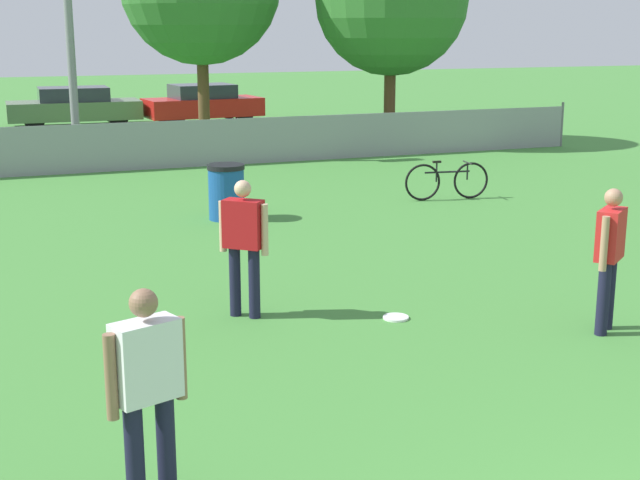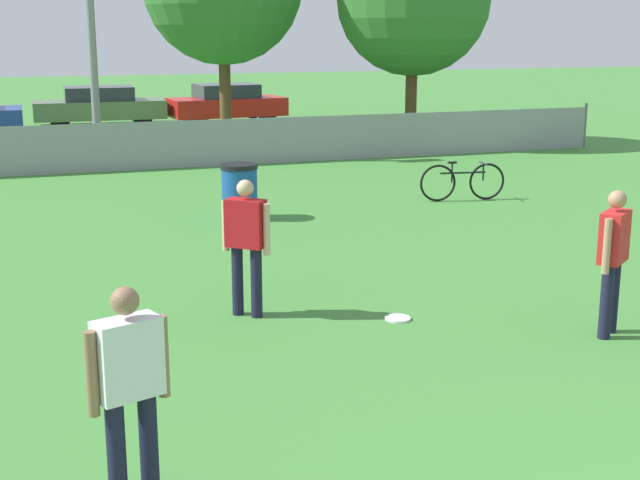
{
  "view_description": "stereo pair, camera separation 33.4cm",
  "coord_description": "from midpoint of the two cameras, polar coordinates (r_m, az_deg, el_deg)",
  "views": [
    {
      "loc": [
        -4.11,
        -2.53,
        3.22
      ],
      "look_at": [
        -0.85,
        5.92,
        1.05
      ],
      "focal_mm": 50.0,
      "sensor_mm": 36.0,
      "label": 1
    },
    {
      "loc": [
        -3.79,
        -2.64,
        3.22
      ],
      "look_at": [
        -0.85,
        5.92,
        1.05
      ],
      "focal_mm": 50.0,
      "sensor_mm": 36.0,
      "label": 2
    }
  ],
  "objects": [
    {
      "name": "parked_car_olive",
      "position": [
        30.97,
        -15.76,
        8.22
      ],
      "size": [
        4.31,
        1.83,
        1.28
      ],
      "rotation": [
        0.0,
        0.0,
        -0.02
      ],
      "color": "black",
      "rests_on": "ground_plane"
    },
    {
      "name": "player_receiver_white",
      "position": [
        6.12,
        -12.55,
        -9.05
      ],
      "size": [
        0.57,
        0.35,
        1.58
      ],
      "rotation": [
        0.0,
        0.0,
        0.33
      ],
      "color": "#191933",
      "rests_on": "ground_plane"
    },
    {
      "name": "bicycle_sideline",
      "position": [
        17.16,
        7.58,
        3.78
      ],
      "size": [
        1.67,
        0.44,
        0.75
      ],
      "rotation": [
        0.0,
        0.0,
        -0.14
      ],
      "color": "black",
      "rests_on": "ground_plane"
    },
    {
      "name": "player_defender_red",
      "position": [
        9.89,
        17.13,
        -0.63
      ],
      "size": [
        0.49,
        0.44,
        1.58
      ],
      "rotation": [
        0.0,
        0.0,
        0.66
      ],
      "color": "#191933",
      "rests_on": "ground_plane"
    },
    {
      "name": "trash_bin",
      "position": [
        15.33,
        -6.63,
        3.09
      ],
      "size": [
        0.64,
        0.64,
        0.95
      ],
      "color": "#194C99",
      "rests_on": "ground_plane"
    },
    {
      "name": "player_thrower_red",
      "position": [
        10.01,
        -5.86,
        0.07
      ],
      "size": [
        0.47,
        0.45,
        1.58
      ],
      "rotation": [
        0.0,
        0.0,
        -0.73
      ],
      "color": "#191933",
      "rests_on": "ground_plane"
    },
    {
      "name": "frisbee_disc",
      "position": [
        10.15,
        3.94,
        -4.97
      ],
      "size": [
        0.29,
        0.29,
        0.03
      ],
      "color": "white",
      "rests_on": "ground_plane"
    },
    {
      "name": "fence_backline",
      "position": [
        21.13,
        -10.21,
        6.02
      ],
      "size": [
        21.99,
        0.07,
        1.21
      ],
      "color": "gray",
      "rests_on": "ground_plane"
    },
    {
      "name": "parked_car_red",
      "position": [
        31.31,
        -7.83,
        8.65
      ],
      "size": [
        4.07,
        2.09,
        1.3
      ],
      "rotation": [
        0.0,
        0.0,
        0.09
      ],
      "color": "black",
      "rests_on": "ground_plane"
    }
  ]
}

